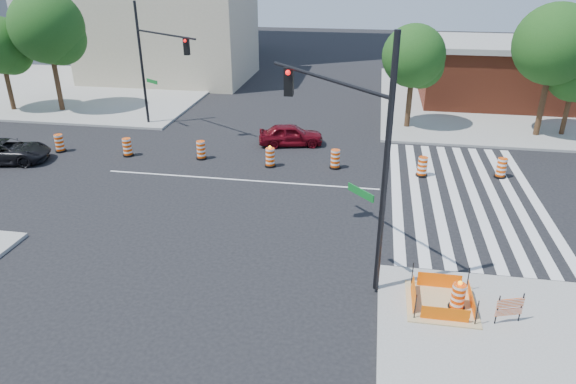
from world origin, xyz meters
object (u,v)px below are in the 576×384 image
at_px(dark_suv, 6,151).
at_px(signal_pole_se, 350,133).
at_px(signal_pole_nw, 155,56).
at_px(red_coupe, 291,135).

bearing_deg(dark_suv, signal_pole_se, -124.47).
height_order(signal_pole_se, signal_pole_nw, signal_pole_se).
xyz_separation_m(signal_pole_se, signal_pole_nw, (-12.79, 14.47, -0.41)).
distance_m(dark_suv, signal_pole_nw, 10.15).
xyz_separation_m(red_coupe, signal_pole_nw, (-8.77, 1.66, 4.07)).
bearing_deg(signal_pole_se, signal_pole_nw, -1.31).
relative_size(red_coupe, dark_suv, 0.83).
bearing_deg(signal_pole_se, dark_suv, 25.65).
distance_m(red_coupe, dark_suv, 15.81).
bearing_deg(signal_pole_nw, red_coupe, 22.20).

